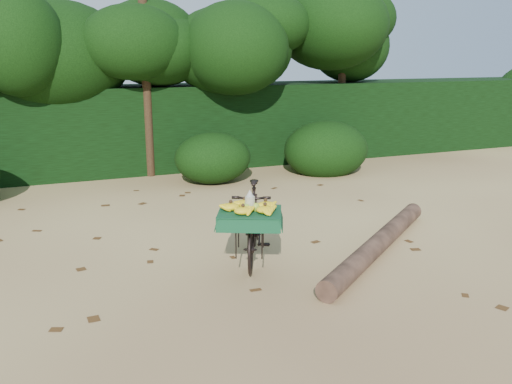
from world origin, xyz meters
name	(u,v)px	position (x,y,z in m)	size (l,w,h in m)	color
ground	(203,273)	(0.00, 0.00, 0.00)	(80.00, 80.00, 0.00)	#D4BB71
vendor_bicycle	(253,222)	(0.68, 0.17, 0.48)	(1.21, 1.75, 0.95)	black
fallen_log	(379,243)	(2.26, -0.18, 0.12)	(0.24, 0.24, 3.39)	brown
hedge_backdrop	(118,129)	(0.00, 6.30, 0.90)	(26.00, 1.80, 1.80)	black
tree_row	(86,79)	(-0.65, 5.50, 2.00)	(14.50, 2.00, 4.00)	black
bush_clumps	(162,164)	(0.50, 4.30, 0.45)	(8.80, 1.70, 0.90)	black
leaf_litter	(188,254)	(0.00, 0.65, 0.01)	(7.00, 7.30, 0.01)	#4A2D13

